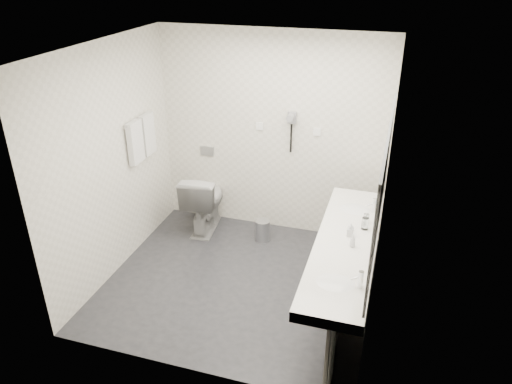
% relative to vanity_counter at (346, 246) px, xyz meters
% --- Properties ---
extents(floor, '(2.80, 2.80, 0.00)m').
position_rel_vanity_counter_xyz_m(floor, '(-1.12, 0.20, -0.80)').
color(floor, '#29292E').
rests_on(floor, ground).
extents(ceiling, '(2.80, 2.80, 0.00)m').
position_rel_vanity_counter_xyz_m(ceiling, '(-1.12, 0.20, 1.70)').
color(ceiling, white).
rests_on(ceiling, wall_back).
extents(wall_back, '(2.80, 0.00, 2.80)m').
position_rel_vanity_counter_xyz_m(wall_back, '(-1.12, 1.50, 0.45)').
color(wall_back, white).
rests_on(wall_back, floor).
extents(wall_front, '(2.80, 0.00, 2.80)m').
position_rel_vanity_counter_xyz_m(wall_front, '(-1.12, -1.10, 0.45)').
color(wall_front, white).
rests_on(wall_front, floor).
extents(wall_left, '(0.00, 2.60, 2.60)m').
position_rel_vanity_counter_xyz_m(wall_left, '(-2.52, 0.20, 0.45)').
color(wall_left, white).
rests_on(wall_left, floor).
extents(wall_right, '(0.00, 2.60, 2.60)m').
position_rel_vanity_counter_xyz_m(wall_right, '(0.27, 0.20, 0.45)').
color(wall_right, white).
rests_on(wall_right, floor).
extents(vanity_counter, '(0.55, 2.20, 0.10)m').
position_rel_vanity_counter_xyz_m(vanity_counter, '(0.00, 0.00, 0.00)').
color(vanity_counter, white).
rests_on(vanity_counter, floor).
extents(vanity_panel, '(0.03, 2.15, 0.75)m').
position_rel_vanity_counter_xyz_m(vanity_panel, '(0.02, 0.00, -0.42)').
color(vanity_panel, gray).
rests_on(vanity_panel, floor).
extents(vanity_post_near, '(0.06, 0.06, 0.75)m').
position_rel_vanity_counter_xyz_m(vanity_post_near, '(0.05, -1.04, -0.42)').
color(vanity_post_near, silver).
rests_on(vanity_post_near, floor).
extents(vanity_post_far, '(0.06, 0.06, 0.75)m').
position_rel_vanity_counter_xyz_m(vanity_post_far, '(0.05, 1.04, -0.42)').
color(vanity_post_far, silver).
rests_on(vanity_post_far, floor).
extents(mirror, '(0.02, 2.20, 1.05)m').
position_rel_vanity_counter_xyz_m(mirror, '(0.26, 0.00, 0.65)').
color(mirror, '#B2BCC6').
rests_on(mirror, wall_right).
extents(basin_near, '(0.40, 0.31, 0.05)m').
position_rel_vanity_counter_xyz_m(basin_near, '(0.00, -0.65, 0.04)').
color(basin_near, white).
rests_on(basin_near, vanity_counter).
extents(basin_far, '(0.40, 0.31, 0.05)m').
position_rel_vanity_counter_xyz_m(basin_far, '(0.00, 0.65, 0.04)').
color(basin_far, white).
rests_on(basin_far, vanity_counter).
extents(faucet_near, '(0.04, 0.04, 0.15)m').
position_rel_vanity_counter_xyz_m(faucet_near, '(0.19, -0.65, 0.12)').
color(faucet_near, silver).
rests_on(faucet_near, vanity_counter).
extents(faucet_far, '(0.04, 0.04, 0.15)m').
position_rel_vanity_counter_xyz_m(faucet_far, '(0.19, 0.65, 0.12)').
color(faucet_far, silver).
rests_on(faucet_far, vanity_counter).
extents(soap_bottle_a, '(0.06, 0.06, 0.12)m').
position_rel_vanity_counter_xyz_m(soap_bottle_a, '(0.02, 0.11, 0.11)').
color(soap_bottle_a, white).
rests_on(soap_bottle_a, vanity_counter).
extents(soap_bottle_b, '(0.08, 0.08, 0.08)m').
position_rel_vanity_counter_xyz_m(soap_bottle_b, '(0.02, 0.20, 0.09)').
color(soap_bottle_b, white).
rests_on(soap_bottle_b, vanity_counter).
extents(soap_bottle_c, '(0.06, 0.06, 0.13)m').
position_rel_vanity_counter_xyz_m(soap_bottle_c, '(0.06, -0.07, 0.11)').
color(soap_bottle_c, white).
rests_on(soap_bottle_c, vanity_counter).
extents(glass_left, '(0.09, 0.09, 0.12)m').
position_rel_vanity_counter_xyz_m(glass_left, '(0.14, 0.28, 0.11)').
color(glass_left, silver).
rests_on(glass_left, vanity_counter).
extents(glass_right, '(0.07, 0.07, 0.10)m').
position_rel_vanity_counter_xyz_m(glass_right, '(0.14, 0.39, 0.10)').
color(glass_right, silver).
rests_on(glass_right, vanity_counter).
extents(toilet, '(0.52, 0.82, 0.79)m').
position_rel_vanity_counter_xyz_m(toilet, '(-1.92, 1.17, -0.40)').
color(toilet, white).
rests_on(toilet, floor).
extents(flush_plate, '(0.18, 0.02, 0.12)m').
position_rel_vanity_counter_xyz_m(flush_plate, '(-1.98, 1.49, 0.15)').
color(flush_plate, '#B2B5BA').
rests_on(flush_plate, wall_back).
extents(pedal_bin, '(0.24, 0.24, 0.26)m').
position_rel_vanity_counter_xyz_m(pedal_bin, '(-1.12, 1.10, -0.67)').
color(pedal_bin, '#B2B5BA').
rests_on(pedal_bin, floor).
extents(bin_lid, '(0.18, 0.18, 0.02)m').
position_rel_vanity_counter_xyz_m(bin_lid, '(-1.12, 1.10, -0.53)').
color(bin_lid, '#B2B5BA').
rests_on(bin_lid, pedal_bin).
extents(towel_rail, '(0.02, 0.62, 0.02)m').
position_rel_vanity_counter_xyz_m(towel_rail, '(-2.47, 0.75, 0.75)').
color(towel_rail, silver).
rests_on(towel_rail, wall_left).
extents(towel_near, '(0.07, 0.24, 0.48)m').
position_rel_vanity_counter_xyz_m(towel_near, '(-2.46, 0.61, 0.53)').
color(towel_near, white).
rests_on(towel_near, towel_rail).
extents(towel_far, '(0.07, 0.24, 0.48)m').
position_rel_vanity_counter_xyz_m(towel_far, '(-2.46, 0.89, 0.53)').
color(towel_far, white).
rests_on(towel_far, towel_rail).
extents(dryer_cradle, '(0.10, 0.04, 0.14)m').
position_rel_vanity_counter_xyz_m(dryer_cradle, '(-0.88, 1.47, 0.70)').
color(dryer_cradle, gray).
rests_on(dryer_cradle, wall_back).
extents(dryer_barrel, '(0.08, 0.14, 0.08)m').
position_rel_vanity_counter_xyz_m(dryer_barrel, '(-0.88, 1.40, 0.73)').
color(dryer_barrel, gray).
rests_on(dryer_barrel, dryer_cradle).
extents(dryer_cord, '(0.02, 0.02, 0.35)m').
position_rel_vanity_counter_xyz_m(dryer_cord, '(-0.88, 1.46, 0.45)').
color(dryer_cord, black).
rests_on(dryer_cord, dryer_cradle).
extents(switch_plate_a, '(0.09, 0.02, 0.09)m').
position_rel_vanity_counter_xyz_m(switch_plate_a, '(-1.27, 1.49, 0.55)').
color(switch_plate_a, white).
rests_on(switch_plate_a, wall_back).
extents(switch_plate_b, '(0.09, 0.02, 0.09)m').
position_rel_vanity_counter_xyz_m(switch_plate_b, '(-0.57, 1.49, 0.55)').
color(switch_plate_b, white).
rests_on(switch_plate_b, wall_back).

